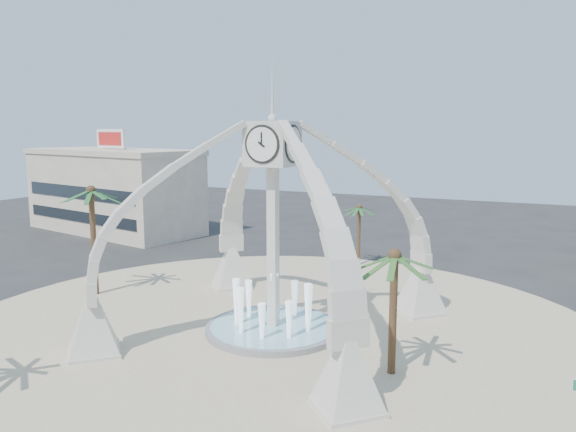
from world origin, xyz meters
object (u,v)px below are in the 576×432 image
at_px(fountain, 273,328).
at_px(palm_east, 395,257).
at_px(clock_tower, 273,224).
at_px(palm_west, 91,192).
at_px(palm_north, 359,208).

xyz_separation_m(fountain, palm_east, (7.78, -2.62, 5.55)).
height_order(clock_tower, palm_east, clock_tower).
bearing_deg(fountain, palm_east, -18.61).
bearing_deg(palm_west, fountain, -5.09).
xyz_separation_m(fountain, palm_north, (-0.69, 17.99, 4.79)).
xyz_separation_m(palm_east, palm_north, (-8.48, 20.61, -0.76)).
bearing_deg(palm_north, fountain, -87.79).
distance_m(palm_east, palm_north, 22.30).
height_order(fountain, palm_north, palm_north).
relative_size(palm_east, palm_west, 0.80).
height_order(clock_tower, fountain, clock_tower).
height_order(palm_east, palm_north, palm_east).
bearing_deg(clock_tower, palm_west, 174.91).
height_order(palm_east, palm_west, palm_west).
bearing_deg(palm_north, clock_tower, -87.79).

